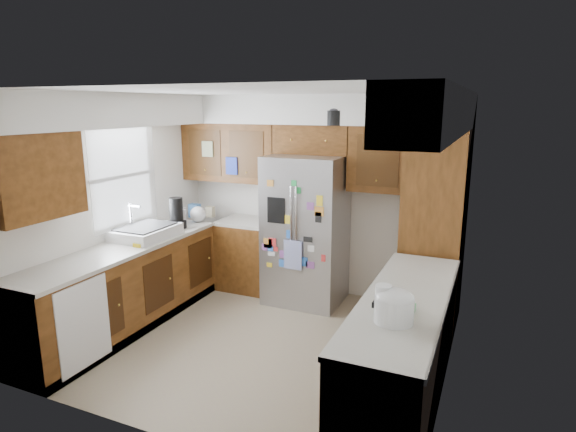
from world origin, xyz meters
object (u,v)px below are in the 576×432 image
object	(u,v)px
fridge	(306,230)
pantry	(434,230)
rice_cooker	(394,305)
paper_towel	(383,302)

from	to	relation	value
fridge	pantry	bearing A→B (deg)	-2.06
fridge	rice_cooker	xyz separation A→B (m)	(1.50, -2.15, 0.14)
pantry	paper_towel	xyz separation A→B (m)	(-0.08, -2.09, -0.03)
paper_towel	pantry	bearing A→B (deg)	87.82
fridge	rice_cooker	world-z (taller)	fridge
pantry	rice_cooker	size ratio (longest dim) A/B	7.61
pantry	fridge	bearing A→B (deg)	177.94
fridge	paper_towel	distance (m)	2.58
paper_towel	fridge	bearing A→B (deg)	123.51
rice_cooker	paper_towel	world-z (taller)	paper_towel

